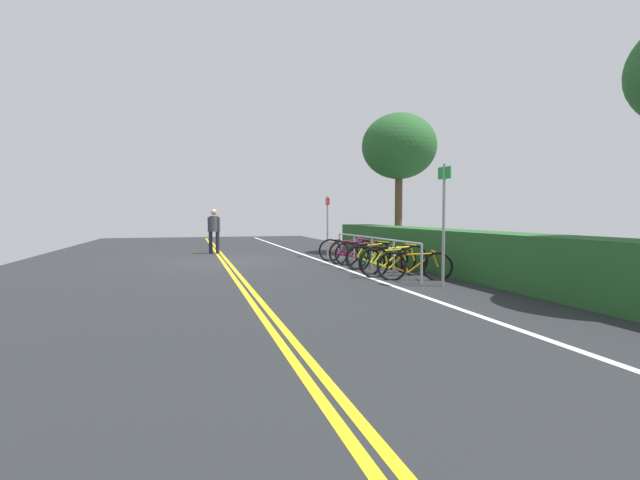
{
  "coord_description": "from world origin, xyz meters",
  "views": [
    {
      "loc": [
        14.85,
        -1.05,
        1.45
      ],
      "look_at": [
        4.54,
        1.84,
        0.87
      ],
      "focal_mm": 26.15,
      "sensor_mm": 36.0,
      "label": 1
    }
  ],
  "objects_px": {
    "bike_rack": "(372,245)",
    "bicycle_5": "(388,261)",
    "bicycle_3": "(372,255)",
    "bicycle_6": "(395,261)",
    "bicycle_2": "(363,253)",
    "sign_post_near": "(328,220)",
    "tree_near_left": "(399,147)",
    "sign_post_far": "(444,214)",
    "bicycle_1": "(352,251)",
    "bicycle_4": "(377,258)",
    "bicycle_7": "(414,266)",
    "pedestrian": "(214,228)",
    "bicycle_0": "(346,250)"
  },
  "relations": [
    {
      "from": "bicycle_7",
      "to": "tree_near_left",
      "type": "distance_m",
      "value": 8.11
    },
    {
      "from": "bicycle_4",
      "to": "bicycle_6",
      "type": "distance_m",
      "value": 1.32
    },
    {
      "from": "bicycle_3",
      "to": "bicycle_6",
      "type": "bearing_deg",
      "value": -5.37
    },
    {
      "from": "bicycle_7",
      "to": "pedestrian",
      "type": "bearing_deg",
      "value": -155.16
    },
    {
      "from": "bicycle_5",
      "to": "tree_near_left",
      "type": "relative_size",
      "value": 0.32
    },
    {
      "from": "bicycle_1",
      "to": "bicycle_4",
      "type": "bearing_deg",
      "value": 0.49
    },
    {
      "from": "bicycle_1",
      "to": "bicycle_7",
      "type": "relative_size",
      "value": 1.04
    },
    {
      "from": "bicycle_6",
      "to": "sign_post_near",
      "type": "distance_m",
      "value": 5.22
    },
    {
      "from": "bicycle_4",
      "to": "bicycle_7",
      "type": "distance_m",
      "value": 2.03
    },
    {
      "from": "bike_rack",
      "to": "pedestrian",
      "type": "height_order",
      "value": "pedestrian"
    },
    {
      "from": "sign_post_near",
      "to": "tree_near_left",
      "type": "relative_size",
      "value": 0.4
    },
    {
      "from": "bicycle_0",
      "to": "bicycle_4",
      "type": "xyz_separation_m",
      "value": [
        2.56,
        -0.03,
        -0.02
      ]
    },
    {
      "from": "bicycle_3",
      "to": "bicycle_5",
      "type": "bearing_deg",
      "value": -4.36
    },
    {
      "from": "sign_post_near",
      "to": "bicycle_4",
      "type": "bearing_deg",
      "value": 3.14
    },
    {
      "from": "bicycle_1",
      "to": "bicycle_7",
      "type": "xyz_separation_m",
      "value": [
        3.89,
        0.06,
        -0.03
      ]
    },
    {
      "from": "bicycle_6",
      "to": "pedestrian",
      "type": "xyz_separation_m",
      "value": [
        -7.7,
        -3.75,
        0.58
      ]
    },
    {
      "from": "bicycle_5",
      "to": "bicycle_2",
      "type": "bearing_deg",
      "value": 177.01
    },
    {
      "from": "bicycle_7",
      "to": "pedestrian",
      "type": "height_order",
      "value": "pedestrian"
    },
    {
      "from": "bicycle_1",
      "to": "pedestrian",
      "type": "height_order",
      "value": "pedestrian"
    },
    {
      "from": "bicycle_5",
      "to": "bicycle_6",
      "type": "distance_m",
      "value": 0.57
    },
    {
      "from": "bicycle_0",
      "to": "bicycle_5",
      "type": "relative_size",
      "value": 1.06
    },
    {
      "from": "bicycle_3",
      "to": "sign_post_near",
      "type": "relative_size",
      "value": 0.8
    },
    {
      "from": "bicycle_2",
      "to": "bicycle_4",
      "type": "height_order",
      "value": "bicycle_2"
    },
    {
      "from": "bicycle_4",
      "to": "sign_post_near",
      "type": "distance_m",
      "value": 3.94
    },
    {
      "from": "bicycle_4",
      "to": "bicycle_5",
      "type": "relative_size",
      "value": 0.98
    },
    {
      "from": "pedestrian",
      "to": "sign_post_near",
      "type": "relative_size",
      "value": 0.8
    },
    {
      "from": "bicycle_2",
      "to": "bicycle_4",
      "type": "relative_size",
      "value": 1.02
    },
    {
      "from": "pedestrian",
      "to": "bicycle_5",
      "type": "bearing_deg",
      "value": 28.18
    },
    {
      "from": "bicycle_2",
      "to": "sign_post_near",
      "type": "distance_m",
      "value": 2.77
    },
    {
      "from": "sign_post_near",
      "to": "bicycle_7",
      "type": "bearing_deg",
      "value": 2.53
    },
    {
      "from": "bicycle_2",
      "to": "bicycle_5",
      "type": "height_order",
      "value": "bicycle_2"
    },
    {
      "from": "bike_rack",
      "to": "bicycle_5",
      "type": "relative_size",
      "value": 3.35
    },
    {
      "from": "bicycle_2",
      "to": "bicycle_7",
      "type": "bearing_deg",
      "value": -0.62
    },
    {
      "from": "bicycle_2",
      "to": "sign_post_far",
      "type": "relative_size",
      "value": 0.68
    },
    {
      "from": "bicycle_2",
      "to": "bicycle_4",
      "type": "xyz_separation_m",
      "value": [
        1.23,
        -0.08,
        -0.02
      ]
    },
    {
      "from": "bicycle_0",
      "to": "pedestrian",
      "type": "distance_m",
      "value": 5.48
    },
    {
      "from": "tree_near_left",
      "to": "bicycle_2",
      "type": "bearing_deg",
      "value": -38.38
    },
    {
      "from": "bicycle_3",
      "to": "tree_near_left",
      "type": "distance_m",
      "value": 6.12
    },
    {
      "from": "bike_rack",
      "to": "bicycle_0",
      "type": "xyz_separation_m",
      "value": [
        -2.28,
        0.07,
        -0.28
      ]
    },
    {
      "from": "bicycle_5",
      "to": "sign_post_far",
      "type": "height_order",
      "value": "sign_post_far"
    },
    {
      "from": "bicycle_5",
      "to": "pedestrian",
      "type": "relative_size",
      "value": 1.01
    },
    {
      "from": "bike_rack",
      "to": "tree_near_left",
      "type": "height_order",
      "value": "tree_near_left"
    },
    {
      "from": "bike_rack",
      "to": "bicycle_2",
      "type": "xyz_separation_m",
      "value": [
        -0.95,
        0.12,
        -0.29
      ]
    },
    {
      "from": "bicycle_3",
      "to": "bicycle_5",
      "type": "relative_size",
      "value": 0.99
    },
    {
      "from": "bicycle_7",
      "to": "pedestrian",
      "type": "xyz_separation_m",
      "value": [
        -8.41,
        -3.89,
        0.63
      ]
    },
    {
      "from": "bike_rack",
      "to": "sign_post_near",
      "type": "distance_m",
      "value": 3.61
    },
    {
      "from": "bicycle_1",
      "to": "tree_near_left",
      "type": "height_order",
      "value": "tree_near_left"
    },
    {
      "from": "bicycle_4",
      "to": "bicycle_1",
      "type": "bearing_deg",
      "value": -179.51
    },
    {
      "from": "bicycle_1",
      "to": "sign_post_near",
      "type": "height_order",
      "value": "sign_post_near"
    },
    {
      "from": "bike_rack",
      "to": "bicycle_3",
      "type": "height_order",
      "value": "bike_rack"
    }
  ]
}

